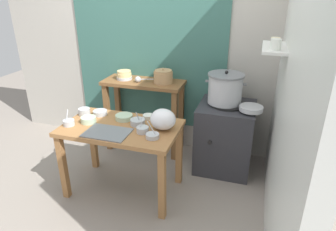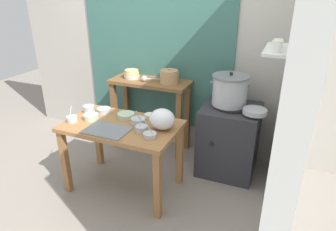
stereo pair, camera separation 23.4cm
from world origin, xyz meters
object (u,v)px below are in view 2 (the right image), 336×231
prep_bowl_2 (104,110)px  back_shelf_table (150,98)px  ladle (145,79)px  prep_bowl_1 (150,135)px  prep_bowl_5 (89,109)px  steamer_pot (230,90)px  wide_pan (255,111)px  prep_bowl_7 (141,128)px  prep_bowl_4 (72,119)px  serving_tray (107,130)px  prep_bowl_3 (91,117)px  stove_block (229,139)px  prep_bowl_0 (126,115)px  plastic_bag (162,119)px  prep_bowl_8 (150,116)px  prep_bowl_6 (138,121)px  bowl_stack_enamel (132,74)px  clay_pot (169,77)px  prep_table (122,134)px

prep_bowl_2 → back_shelf_table: bearing=72.7°
ladle → prep_bowl_1: 1.08m
prep_bowl_5 → steamer_pot: bearing=24.7°
wide_pan → prep_bowl_7: 1.13m
ladle → prep_bowl_4: (-0.34, -0.93, -0.18)m
serving_tray → prep_bowl_3: bearing=151.6°
prep_bowl_3 → steamer_pot: bearing=32.6°
back_shelf_table → stove_block: back_shelf_table is taller
prep_bowl_0 → plastic_bag: bearing=-12.2°
prep_bowl_3 → prep_bowl_7: bearing=-4.5°
back_shelf_table → serving_tray: bearing=-87.0°
ladle → serving_tray: ladle is taller
prep_bowl_3 → prep_bowl_0: bearing=29.9°
stove_block → prep_bowl_2: bearing=-155.9°
prep_bowl_8 → prep_bowl_1: bearing=-64.1°
steamer_pot → prep_bowl_3: size_ratio=2.94×
prep_bowl_6 → back_shelf_table: bearing=107.6°
serving_tray → wide_pan: wide_pan is taller
bowl_stack_enamel → prep_bowl_6: bowl_stack_enamel is taller
prep_bowl_7 → prep_bowl_8: bearing=101.6°
back_shelf_table → prep_bowl_4: 1.06m
steamer_pot → prep_bowl_3: bearing=-147.4°
bowl_stack_enamel → prep_bowl_7: 1.12m
wide_pan → prep_bowl_6: prep_bowl_6 is taller
clay_pot → prep_bowl_3: 1.02m
bowl_stack_enamel → prep_bowl_6: 0.95m
steamer_pot → bowl_stack_enamel: size_ratio=2.32×
stove_block → bowl_stack_enamel: 1.39m
ladle → prep_bowl_4: size_ratio=1.68×
stove_block → prep_bowl_3: stove_block is taller
back_shelf_table → prep_bowl_3: (-0.23, -0.88, 0.07)m
plastic_bag → prep_bowl_2: 0.73m
wide_pan → prep_bowl_7: prep_bowl_7 is taller
prep_bowl_3 → prep_table: bearing=3.3°
serving_tray → prep_bowl_7: 0.32m
plastic_bag → prep_bowl_5: bearing=175.0°
stove_block → prep_bowl_5: size_ratio=6.60×
prep_bowl_1 → prep_bowl_6: size_ratio=1.20×
ladle → serving_tray: 1.00m
plastic_bag → wide_pan: bearing=36.0°
serving_tray → prep_bowl_7: prep_bowl_7 is taller
back_shelf_table → prep_bowl_5: (-0.37, -0.73, 0.08)m
prep_bowl_6 → steamer_pot: bearing=42.9°
prep_bowl_2 → prep_bowl_3: bearing=-94.1°
prep_bowl_6 → prep_bowl_8: prep_bowl_6 is taller
bowl_stack_enamel → prep_bowl_8: bowl_stack_enamel is taller
wide_pan → prep_bowl_6: (-1.01, -0.53, -0.05)m
back_shelf_table → prep_bowl_3: size_ratio=6.58×
stove_block → wide_pan: wide_pan is taller
bowl_stack_enamel → stove_block: bearing=-6.0°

